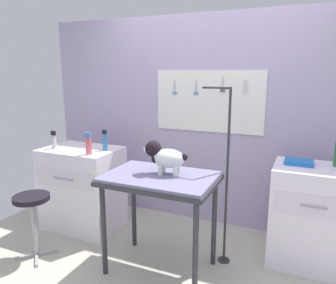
% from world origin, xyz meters
% --- Properties ---
extents(rear_wall_panel, '(4.00, 0.09, 2.30)m').
position_xyz_m(rear_wall_panel, '(-0.00, 1.28, 1.15)').
color(rear_wall_panel, '#AE9FC5').
rests_on(rear_wall_panel, ground).
extents(grooming_table, '(0.93, 0.63, 0.86)m').
position_xyz_m(grooming_table, '(-0.10, 0.18, 0.77)').
color(grooming_table, '#2D2D33').
rests_on(grooming_table, ground).
extents(grooming_arm, '(0.29, 0.11, 1.58)m').
position_xyz_m(grooming_arm, '(0.38, 0.52, 0.74)').
color(grooming_arm, '#2D2D33').
rests_on(grooming_arm, ground).
extents(dog, '(0.39, 0.21, 0.28)m').
position_xyz_m(dog, '(-0.08, 0.23, 1.01)').
color(dog, white).
rests_on(dog, grooming_table).
extents(counter_left, '(0.80, 0.58, 0.90)m').
position_xyz_m(counter_left, '(-1.22, 0.57, 0.45)').
color(counter_left, white).
rests_on(counter_left, ground).
extents(cabinet_right, '(0.68, 0.54, 0.90)m').
position_xyz_m(cabinet_right, '(1.08, 0.80, 0.45)').
color(cabinet_right, white).
rests_on(cabinet_right, ground).
extents(stool, '(0.32, 0.32, 0.60)m').
position_xyz_m(stool, '(-1.25, -0.11, 0.49)').
color(stool, '#9E9EA3').
rests_on(stool, ground).
extents(pump_bottle_white, '(0.06, 0.06, 0.22)m').
position_xyz_m(pump_bottle_white, '(-0.98, 0.40, 0.99)').
color(pump_bottle_white, '#D45962').
rests_on(pump_bottle_white, counter_left).
extents(shampoo_bottle, '(0.05, 0.05, 0.22)m').
position_xyz_m(shampoo_bottle, '(-0.92, 0.60, 0.99)').
color(shampoo_bottle, '#2E74B3').
rests_on(shampoo_bottle, counter_left).
extents(conditioner_bottle, '(0.05, 0.05, 0.19)m').
position_xyz_m(conditioner_bottle, '(-1.48, 0.46, 0.98)').
color(conditioner_bottle, '#B4A9BE').
rests_on(conditioner_bottle, counter_left).
extents(supply_tray, '(0.24, 0.18, 0.04)m').
position_xyz_m(supply_tray, '(0.94, 0.84, 0.92)').
color(supply_tray, blue).
rests_on(supply_tray, cabinet_right).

